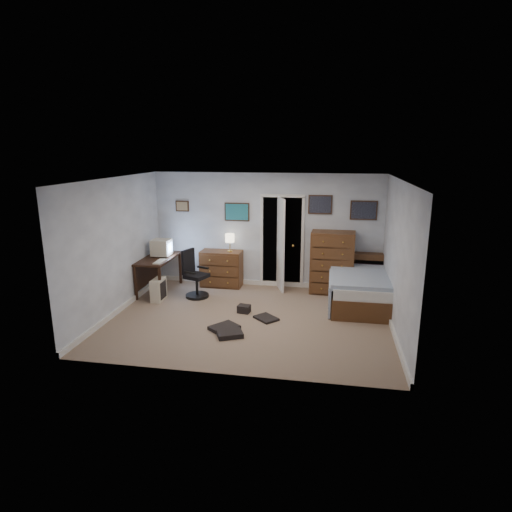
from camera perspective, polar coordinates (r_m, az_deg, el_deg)
The scene contains 15 objects.
floor at distance 7.85m, azimuth -0.86°, elevation -8.39°, with size 5.00×4.00×0.02m, color #876F5D.
computer_desk at distance 9.39m, azimuth -13.35°, elevation -1.20°, with size 0.61×1.30×0.75m.
crt_monitor at distance 9.40m, azimuth -12.49°, elevation 1.11°, with size 0.39×0.36×0.36m.
keyboard at distance 8.93m, azimuth -12.70°, elevation -0.72°, with size 0.15×0.40×0.02m, color beige.
pc_tower at distance 8.90m, azimuth -12.87°, elevation -4.39°, with size 0.21×0.42×0.45m.
office_chair at distance 8.93m, azimuth -8.20°, elevation -3.03°, with size 0.62×0.62×0.99m.
media_stack at distance 10.28m, azimuth -11.44°, elevation -0.78°, with size 0.16×0.16×0.80m, color maroon.
low_dresser at distance 9.56m, azimuth -4.62°, elevation -1.67°, with size 0.90×0.45×0.80m, color brown.
table_lamp at distance 9.35m, azimuth -3.51°, elevation 2.33°, with size 0.20×0.20×0.39m.
doorway at distance 9.66m, azimuth 3.66°, elevation 2.19°, with size 0.96×1.12×2.05m.
tall_dresser at distance 9.18m, azimuth 10.12°, elevation -0.85°, with size 0.90×0.53×1.32m, color brown.
headboard_bookcase at distance 9.37m, azimuth 14.07°, elevation -2.04°, with size 0.96×0.27×0.86m.
bed at distance 8.78m, azimuth 13.51°, elevation -3.90°, with size 1.18×2.18×0.71m.
wall_posters at distance 9.22m, azimuth 4.90°, elevation 6.29°, with size 4.38×0.04×0.60m.
floor_clutter at distance 7.51m, azimuth -2.53°, elevation -9.06°, with size 1.17×1.40×0.14m.
Camera 1 is at (1.36, -7.12, 3.00)m, focal length 30.00 mm.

